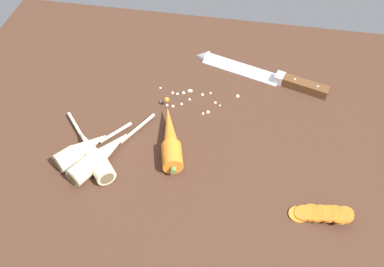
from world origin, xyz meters
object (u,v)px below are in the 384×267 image
Objects in this scene: parsnip_mid_left at (101,155)px; whole_carrot at (170,138)px; parsnip_front at (83,149)px; parsnip_mid_right at (93,154)px; chefs_knife at (257,73)px; carrot_slice_stack at (321,214)px.

whole_carrot is at bearing 28.07° from parsnip_mid_left.
parsnip_front and parsnip_mid_right have the same top height.
chefs_knife is at bearing 47.26° from parsnip_mid_right.
whole_carrot is at bearing 19.38° from parsnip_front.
parsnip_mid_right is (-1.64, -0.03, 0.00)cm from parsnip_mid_left.
whole_carrot is 0.95× the size of parsnip_mid_left.
parsnip_mid_left is at bearing -131.22° from chefs_knife.
carrot_slice_stack is at bearing -7.47° from parsnip_mid_left.
whole_carrot is at bearing 157.78° from carrot_slice_stack.
carrot_slice_stack is (14.91, -39.29, 0.66)cm from chefs_knife.
whole_carrot reaches higher than parsnip_front.
whole_carrot is 33.73cm from carrot_slice_stack.
carrot_slice_stack is at bearing -7.17° from parsnip_mid_right.
parsnip_front is 0.88× the size of parsnip_mid_right.
chefs_knife is 44.54cm from parsnip_mid_left.
parsnip_mid_right is 1.57× the size of carrot_slice_stack.
parsnip_mid_left is (4.26, -0.87, -0.00)cm from parsnip_front.
parsnip_mid_right is at bearing -178.93° from parsnip_mid_left.
parsnip_front and parsnip_mid_left have the same top height.
parsnip_front reaches higher than carrot_slice_stack.
whole_carrot reaches higher than carrot_slice_stack.
chefs_knife is at bearing 58.43° from whole_carrot.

